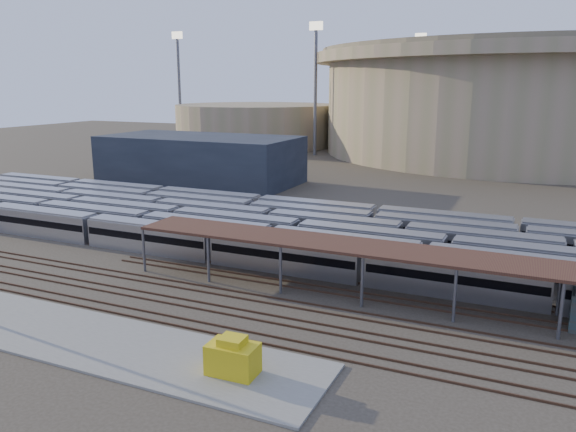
% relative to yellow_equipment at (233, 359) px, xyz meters
% --- Properties ---
extents(ground, '(420.00, 420.00, 0.00)m').
position_rel_yellow_equipment_xyz_m(ground, '(-12.96, 15.20, -1.35)').
color(ground, '#383026').
rests_on(ground, ground).
extents(apron, '(50.00, 9.00, 0.20)m').
position_rel_yellow_equipment_xyz_m(apron, '(-17.96, 0.20, -1.25)').
color(apron, gray).
rests_on(apron, ground).
extents(subway_trains, '(124.04, 23.90, 3.60)m').
position_rel_yellow_equipment_xyz_m(subway_trains, '(-14.79, 33.70, 0.45)').
color(subway_trains, '#BABABF').
rests_on(subway_trains, ground).
extents(inspection_shed, '(60.30, 6.00, 5.30)m').
position_rel_yellow_equipment_xyz_m(inspection_shed, '(9.04, 19.20, 3.64)').
color(inspection_shed, '#5C5B60').
rests_on(inspection_shed, ground).
extents(empty_tracks, '(170.00, 9.62, 0.18)m').
position_rel_yellow_equipment_xyz_m(empty_tracks, '(-12.96, 10.20, -1.26)').
color(empty_tracks, '#4C3323').
rests_on(empty_tracks, ground).
extents(stadium, '(124.00, 124.00, 32.50)m').
position_rel_yellow_equipment_xyz_m(stadium, '(12.04, 155.20, 15.13)').
color(stadium, gray).
rests_on(stadium, ground).
extents(secondary_arena, '(56.00, 56.00, 14.00)m').
position_rel_yellow_equipment_xyz_m(secondary_arena, '(-72.96, 145.20, 5.65)').
color(secondary_arena, gray).
rests_on(secondary_arena, ground).
extents(service_building, '(42.00, 20.00, 10.00)m').
position_rel_yellow_equipment_xyz_m(service_building, '(-47.96, 70.20, 3.65)').
color(service_building, '#1E232D').
rests_on(service_building, ground).
extents(floodlight_0, '(4.00, 1.00, 38.40)m').
position_rel_yellow_equipment_xyz_m(floodlight_0, '(-42.96, 125.20, 19.30)').
color(floodlight_0, '#5C5B60').
rests_on(floodlight_0, ground).
extents(floodlight_1, '(4.00, 1.00, 38.40)m').
position_rel_yellow_equipment_xyz_m(floodlight_1, '(-97.96, 135.20, 19.30)').
color(floodlight_1, '#5C5B60').
rests_on(floodlight_1, ground).
extents(floodlight_3, '(4.00, 1.00, 38.40)m').
position_rel_yellow_equipment_xyz_m(floodlight_3, '(-22.96, 175.20, 19.30)').
color(floodlight_3, '#5C5B60').
rests_on(floodlight_3, ground).
extents(yellow_equipment, '(3.74, 2.42, 2.29)m').
position_rel_yellow_equipment_xyz_m(yellow_equipment, '(0.00, 0.00, 0.00)').
color(yellow_equipment, gold).
rests_on(yellow_equipment, apron).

